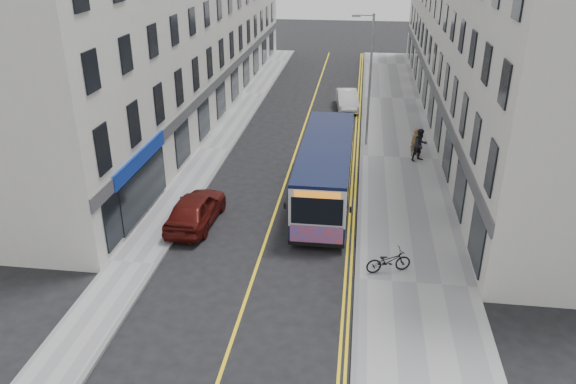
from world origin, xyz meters
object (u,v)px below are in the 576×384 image
(city_bus, at_px, (326,169))
(car_maroon, at_px, (196,209))
(pedestrian_far, at_px, (420,145))
(car_white, at_px, (347,100))
(streetlamp, at_px, (369,77))
(pedestrian_near, at_px, (416,143))
(bicycle, at_px, (388,261))

(city_bus, bearing_deg, car_maroon, -149.32)
(pedestrian_far, height_order, car_white, pedestrian_far)
(pedestrian_far, xyz_separation_m, car_white, (-4.56, 10.51, -0.37))
(city_bus, bearing_deg, pedestrian_far, 48.71)
(streetlamp, bearing_deg, car_white, 99.91)
(pedestrian_near, distance_m, pedestrian_far, 0.75)
(city_bus, bearing_deg, streetlamp, 76.76)
(bicycle, relative_size, car_maroon, 0.40)
(bicycle, height_order, pedestrian_far, pedestrian_far)
(streetlamp, height_order, car_maroon, streetlamp)
(car_white, bearing_deg, bicycle, -90.79)
(bicycle, distance_m, car_white, 22.83)
(city_bus, distance_m, pedestrian_near, 8.12)
(streetlamp, distance_m, city_bus, 8.80)
(pedestrian_far, bearing_deg, streetlamp, 111.16)
(bicycle, xyz_separation_m, pedestrian_far, (2.14, 12.18, 0.48))
(streetlamp, distance_m, pedestrian_far, 5.15)
(pedestrian_far, bearing_deg, pedestrian_near, 73.88)
(car_white, xyz_separation_m, car_maroon, (-6.15, -19.62, 0.07))
(bicycle, bearing_deg, pedestrian_near, -27.44)
(pedestrian_near, height_order, pedestrian_far, pedestrian_far)
(car_white, bearing_deg, city_bus, -98.63)
(streetlamp, xyz_separation_m, pedestrian_near, (2.94, -1.67, -3.43))
(city_bus, relative_size, bicycle, 5.75)
(car_white, bearing_deg, streetlamp, -86.97)
(car_maroon, bearing_deg, bicycle, 163.29)
(car_white, bearing_deg, pedestrian_near, -72.88)
(bicycle, height_order, pedestrian_near, pedestrian_near)
(streetlamp, bearing_deg, city_bus, -103.24)
(streetlamp, distance_m, bicycle, 15.09)
(streetlamp, xyz_separation_m, car_white, (-1.42, 8.13, -3.68))
(pedestrian_near, xyz_separation_m, car_maroon, (-10.51, -9.83, -0.18))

